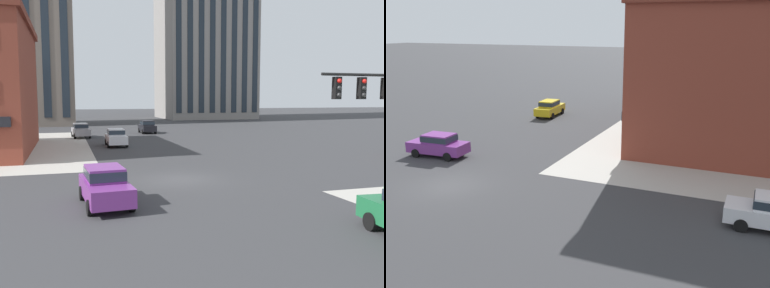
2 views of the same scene
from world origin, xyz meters
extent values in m
plane|color=#38383A|center=(0.00, 0.00, 0.00)|extent=(320.00, 320.00, 0.00)
cube|color=gold|center=(-20.64, -3.58, 0.70)|extent=(4.50, 2.02, 0.76)
cube|color=gold|center=(-20.49, -3.57, 1.38)|extent=(2.20, 1.62, 0.60)
cube|color=#232D38|center=(-20.49, -3.57, 1.38)|extent=(2.29, 1.66, 0.40)
cylinder|color=black|center=(-21.95, -4.50, 0.32)|extent=(0.65, 0.26, 0.64)
cylinder|color=black|center=(-22.05, -2.83, 0.32)|extent=(0.65, 0.26, 0.64)
cylinder|color=black|center=(-19.23, -4.33, 0.32)|extent=(0.65, 0.26, 0.64)
cylinder|color=black|center=(-19.33, -2.66, 0.32)|extent=(0.65, 0.26, 0.64)
cylinder|color=black|center=(-0.67, 16.53, 0.32)|extent=(0.23, 0.64, 0.64)
cylinder|color=black|center=(-2.34, 16.54, 0.32)|extent=(0.23, 0.64, 0.64)
cube|color=#7A3389|center=(-4.57, -4.63, 0.70)|extent=(2.06, 4.51, 0.76)
cube|color=#7A3389|center=(-4.58, -4.48, 1.38)|extent=(1.64, 2.21, 0.60)
cube|color=#232D38|center=(-4.58, -4.48, 1.38)|extent=(1.68, 2.30, 0.40)
cylinder|color=black|center=(-3.64, -5.93, 0.32)|extent=(0.26, 0.65, 0.64)
cylinder|color=black|center=(-5.31, -6.05, 0.32)|extent=(0.26, 0.65, 0.64)
cylinder|color=black|center=(-3.83, -3.21, 0.32)|extent=(0.26, 0.65, 0.64)
cylinder|color=black|center=(-5.50, -3.33, 0.32)|extent=(0.26, 0.65, 0.64)
cube|color=brown|center=(-21.95, 17.15, 5.36)|extent=(25.89, 18.30, 10.71)
cube|color=black|center=(-21.95, 7.88, 3.03)|extent=(24.60, 0.24, 0.70)
cube|color=#1E2833|center=(-32.73, 7.96, 5.36)|extent=(1.10, 0.08, 1.50)
cube|color=#1E2833|center=(-28.42, 7.96, 5.36)|extent=(1.10, 0.08, 1.50)
cube|color=#1E2833|center=(-24.10, 7.96, 5.36)|extent=(1.10, 0.08, 1.50)
cube|color=#1E2833|center=(-19.79, 7.96, 5.36)|extent=(1.10, 0.08, 1.50)
cube|color=#1E2833|center=(-15.47, 7.96, 5.36)|extent=(1.10, 0.08, 1.50)
cube|color=#1E2833|center=(-11.16, 7.96, 5.36)|extent=(1.10, 0.08, 1.50)
cube|color=#1E2833|center=(-32.73, 7.96, 8.93)|extent=(1.10, 0.08, 1.50)
cube|color=#1E2833|center=(-28.42, 7.96, 8.93)|extent=(1.10, 0.08, 1.50)
cube|color=#1E2833|center=(-24.10, 7.96, 8.93)|extent=(1.10, 0.08, 1.50)
cube|color=#1E2833|center=(-19.79, 7.96, 8.93)|extent=(1.10, 0.08, 1.50)
cube|color=#1E2833|center=(-15.47, 7.96, 8.93)|extent=(1.10, 0.08, 1.50)
cube|color=#1E2833|center=(-11.16, 7.96, 8.93)|extent=(1.10, 0.08, 1.50)
camera|label=1|loc=(-6.11, -22.50, 4.60)|focal=38.91mm
camera|label=2|loc=(19.00, 16.69, 9.37)|focal=39.90mm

